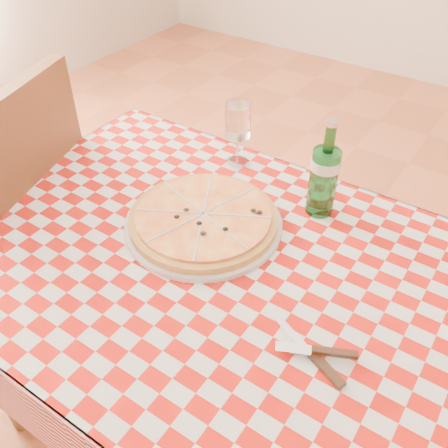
# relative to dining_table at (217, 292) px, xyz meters

# --- Properties ---
(dining_table) EXTENTS (1.20, 0.80, 0.75)m
(dining_table) POSITION_rel_dining_table_xyz_m (0.00, 0.00, 0.00)
(dining_table) COLOR brown
(dining_table) RESTS_ON ground
(tablecloth) EXTENTS (1.30, 0.90, 0.01)m
(tablecloth) POSITION_rel_dining_table_xyz_m (0.00, 0.00, 0.09)
(tablecloth) COLOR #A5110A
(tablecloth) RESTS_ON dining_table
(chair_far) EXTENTS (0.58, 0.58, 1.02)m
(chair_far) POSITION_rel_dining_table_xyz_m (-0.71, -0.05, -0.08)
(chair_far) COLOR brown
(chair_far) RESTS_ON ground
(pizza_plate) EXTENTS (0.47, 0.47, 0.05)m
(pizza_plate) POSITION_rel_dining_table_xyz_m (-0.10, 0.08, 0.12)
(pizza_plate) COLOR #CB8F43
(pizza_plate) RESTS_ON tablecloth
(water_bottle) EXTENTS (0.08, 0.08, 0.25)m
(water_bottle) POSITION_rel_dining_table_xyz_m (0.11, 0.30, 0.23)
(water_bottle) COLOR #196525
(water_bottle) RESTS_ON tablecloth
(wine_glass) EXTENTS (0.08, 0.08, 0.18)m
(wine_glass) POSITION_rel_dining_table_xyz_m (-0.18, 0.37, 0.19)
(wine_glass) COLOR silver
(wine_glass) RESTS_ON tablecloth
(cutlery) EXTENTS (0.23, 0.20, 0.02)m
(cutlery) POSITION_rel_dining_table_xyz_m (0.29, -0.10, 0.11)
(cutlery) COLOR silver
(cutlery) RESTS_ON tablecloth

